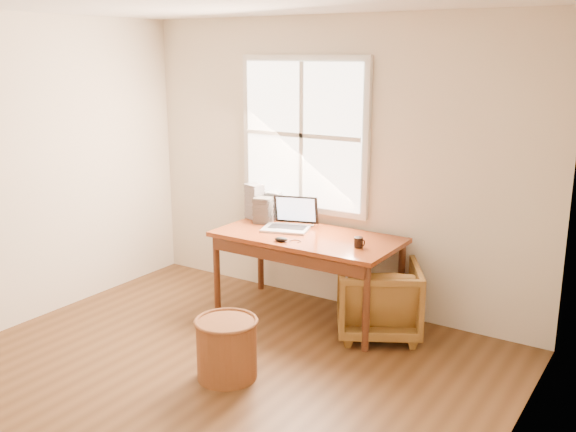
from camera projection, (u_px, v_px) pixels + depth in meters
name	position (u px, v px, depth m)	size (l,w,h in m)	color
room_shell	(172.00, 208.00, 4.07)	(4.04, 4.54, 2.64)	brown
desk	(307.00, 237.00, 5.53)	(1.60, 0.80, 0.04)	brown
armchair	(378.00, 299.00, 5.28)	(0.66, 0.68, 0.62)	brown
wicker_stool	(227.00, 349.00, 4.59)	(0.43, 0.43, 0.43)	brown
laptop	(286.00, 214.00, 5.65)	(0.40, 0.42, 0.30)	#B2B6BA
mouse	(281.00, 239.00, 5.34)	(0.12, 0.07, 0.04)	black
coffee_mug	(358.00, 242.00, 5.17)	(0.07, 0.07, 0.08)	black
cd_stack_a	(274.00, 205.00, 6.04)	(0.13, 0.12, 0.26)	silver
cd_stack_b	(263.00, 210.00, 5.90)	(0.16, 0.14, 0.24)	#252429
cd_stack_c	(255.00, 201.00, 6.06)	(0.15, 0.13, 0.33)	#A8A7B5
cd_stack_d	(287.00, 212.00, 6.00)	(0.13, 0.12, 0.17)	silver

